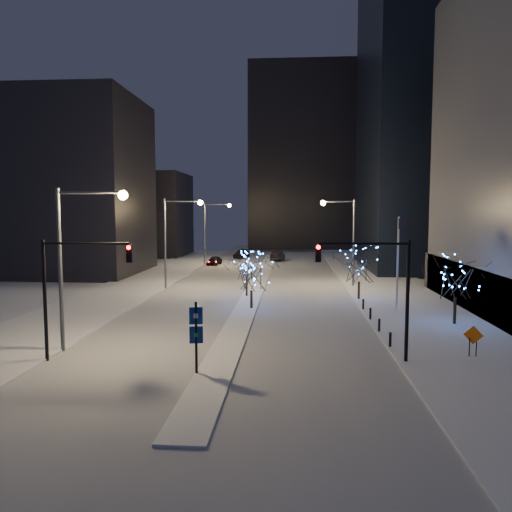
# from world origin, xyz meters

# --- Properties ---
(ground) EXTENTS (160.00, 160.00, 0.00)m
(ground) POSITION_xyz_m (0.00, 0.00, 0.00)
(ground) COLOR silver
(ground) RESTS_ON ground
(road) EXTENTS (20.00, 130.00, 0.02)m
(road) POSITION_xyz_m (0.00, 35.00, 0.01)
(road) COLOR #A1A6AF
(road) RESTS_ON ground
(median) EXTENTS (2.00, 80.00, 0.15)m
(median) POSITION_xyz_m (0.00, 30.00, 0.07)
(median) COLOR silver
(median) RESTS_ON ground
(east_sidewalk) EXTENTS (10.00, 90.00, 0.15)m
(east_sidewalk) POSITION_xyz_m (15.00, 20.00, 0.07)
(east_sidewalk) COLOR silver
(east_sidewalk) RESTS_ON ground
(west_sidewalk) EXTENTS (8.00, 90.00, 0.15)m
(west_sidewalk) POSITION_xyz_m (-14.00, 20.00, 0.07)
(west_sidewalk) COLOR silver
(west_sidewalk) RESTS_ON ground
(filler_west_near) EXTENTS (22.00, 18.00, 24.00)m
(filler_west_near) POSITION_xyz_m (-28.00, 40.00, 12.00)
(filler_west_near) COLOR black
(filler_west_near) RESTS_ON ground
(filler_west_far) EXTENTS (18.00, 16.00, 16.00)m
(filler_west_far) POSITION_xyz_m (-26.00, 70.00, 8.00)
(filler_west_far) COLOR black
(filler_west_far) RESTS_ON ground
(horizon_block) EXTENTS (24.00, 14.00, 42.00)m
(horizon_block) POSITION_xyz_m (6.00, 92.00, 21.00)
(horizon_block) COLOR black
(horizon_block) RESTS_ON ground
(street_lamp_w_near) EXTENTS (4.40, 0.56, 10.00)m
(street_lamp_w_near) POSITION_xyz_m (-8.94, 2.00, 6.50)
(street_lamp_w_near) COLOR #595E66
(street_lamp_w_near) RESTS_ON ground
(street_lamp_w_mid) EXTENTS (4.40, 0.56, 10.00)m
(street_lamp_w_mid) POSITION_xyz_m (-8.94, 27.00, 6.50)
(street_lamp_w_mid) COLOR #595E66
(street_lamp_w_mid) RESTS_ON ground
(street_lamp_w_far) EXTENTS (4.40, 0.56, 10.00)m
(street_lamp_w_far) POSITION_xyz_m (-8.94, 52.00, 6.50)
(street_lamp_w_far) COLOR #595E66
(street_lamp_w_far) RESTS_ON ground
(street_lamp_east) EXTENTS (3.90, 0.56, 10.00)m
(street_lamp_east) POSITION_xyz_m (10.08, 30.00, 6.45)
(street_lamp_east) COLOR #595E66
(street_lamp_east) RESTS_ON ground
(traffic_signal_west) EXTENTS (5.26, 0.43, 7.00)m
(traffic_signal_west) POSITION_xyz_m (-8.44, -0.00, 4.76)
(traffic_signal_west) COLOR black
(traffic_signal_west) RESTS_ON ground
(traffic_signal_east) EXTENTS (5.26, 0.43, 7.00)m
(traffic_signal_east) POSITION_xyz_m (8.94, 1.00, 4.76)
(traffic_signal_east) COLOR black
(traffic_signal_east) RESTS_ON ground
(flagpoles) EXTENTS (1.35, 2.60, 8.00)m
(flagpoles) POSITION_xyz_m (13.37, 17.25, 4.80)
(flagpoles) COLOR silver
(flagpoles) RESTS_ON east_sidewalk
(bollards) EXTENTS (0.16, 12.16, 0.90)m
(bollards) POSITION_xyz_m (10.20, 10.00, 0.60)
(bollards) COLOR black
(bollards) RESTS_ON east_sidewalk
(car_near) EXTENTS (2.27, 4.39, 1.43)m
(car_near) POSITION_xyz_m (-8.47, 52.07, 0.72)
(car_near) COLOR black
(car_near) RESTS_ON ground
(car_mid) EXTENTS (2.52, 5.14, 1.62)m
(car_mid) POSITION_xyz_m (1.50, 59.60, 0.81)
(car_mid) COLOR black
(car_mid) RESTS_ON ground
(car_far) EXTENTS (2.99, 5.52, 1.52)m
(car_far) POSITION_xyz_m (-5.35, 64.70, 0.76)
(car_far) COLOR black
(car_far) RESTS_ON ground
(holiday_tree_median_near) EXTENTS (4.41, 4.41, 4.87)m
(holiday_tree_median_near) POSITION_xyz_m (0.50, 15.91, 3.21)
(holiday_tree_median_near) COLOR black
(holiday_tree_median_near) RESTS_ON median
(holiday_tree_median_far) EXTENTS (3.46, 3.46, 4.37)m
(holiday_tree_median_far) POSITION_xyz_m (-0.50, 22.26, 3.02)
(holiday_tree_median_far) COLOR black
(holiday_tree_median_far) RESTS_ON median
(holiday_tree_plaza_near) EXTENTS (5.17, 5.17, 5.42)m
(holiday_tree_plaza_near) POSITION_xyz_m (16.30, 10.92, 3.69)
(holiday_tree_plaza_near) COLOR black
(holiday_tree_plaza_near) RESTS_ON east_sidewalk
(holiday_tree_plaza_far) EXTENTS (5.39, 5.39, 5.23)m
(holiday_tree_plaza_far) POSITION_xyz_m (10.50, 21.22, 3.44)
(holiday_tree_plaza_far) COLOR black
(holiday_tree_plaza_far) RESTS_ON east_sidewalk
(wayfinding_sign) EXTENTS (0.70, 0.20, 3.93)m
(wayfinding_sign) POSITION_xyz_m (-0.92, -1.93, 2.41)
(wayfinding_sign) COLOR black
(wayfinding_sign) RESTS_ON ground
(construction_sign) EXTENTS (1.04, 0.44, 1.82)m
(construction_sign) POSITION_xyz_m (14.60, 2.22, 1.24)
(construction_sign) COLOR black
(construction_sign) RESTS_ON east_sidewalk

